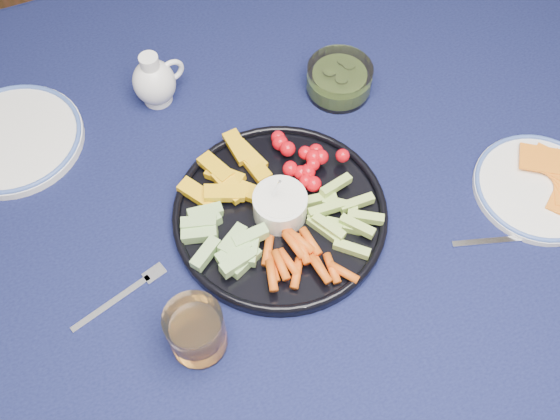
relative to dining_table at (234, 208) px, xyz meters
name	(u,v)px	position (x,y,z in m)	size (l,w,h in m)	color
dining_table	(234,208)	(0.00, 0.00, 0.00)	(1.67, 1.07, 0.75)	#4E2A1A
crudite_platter	(279,212)	(0.04, -0.10, 0.11)	(0.32, 0.32, 0.10)	black
creamer_pitcher	(155,81)	(-0.05, 0.20, 0.13)	(0.09, 0.07, 0.10)	white
pickle_bowl	(339,80)	(0.24, 0.10, 0.11)	(0.11, 0.11, 0.05)	white
cheese_plate	(539,186)	(0.43, -0.21, 0.10)	(0.20, 0.20, 0.02)	white
juice_tumbler	(197,332)	(-0.13, -0.23, 0.13)	(0.08, 0.08, 0.09)	white
fork_left	(127,293)	(-0.20, -0.12, 0.09)	(0.15, 0.06, 0.00)	silver
fork_right	(511,239)	(0.35, -0.26, 0.09)	(0.15, 0.06, 0.00)	silver
side_plate_extra	(13,139)	(-0.30, 0.21, 0.10)	(0.23, 0.23, 0.02)	white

